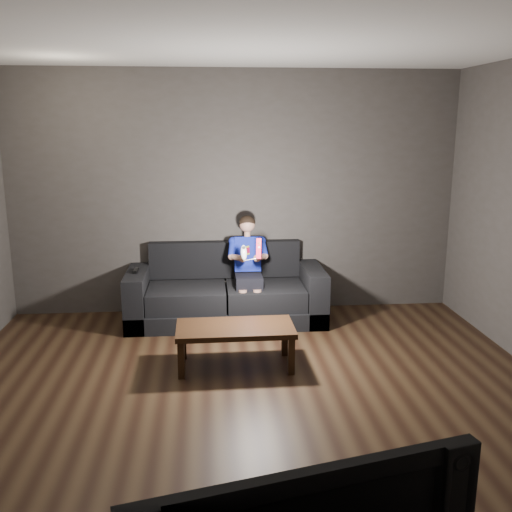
{
  "coord_description": "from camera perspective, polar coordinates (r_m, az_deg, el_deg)",
  "views": [
    {
      "loc": [
        -0.32,
        -3.86,
        2.12
      ],
      "look_at": [
        0.15,
        1.55,
        0.85
      ],
      "focal_mm": 40.0,
      "sensor_mm": 36.0,
      "label": 1
    }
  ],
  "objects": [
    {
      "name": "wii_remote_red",
      "position": [
        5.71,
        0.29,
        0.77
      ],
      "size": [
        0.06,
        0.08,
        0.21
      ],
      "color": "red",
      "rests_on": "child"
    },
    {
      "name": "back_wall",
      "position": [
        6.41,
        -2.08,
        6.26
      ],
      "size": [
        5.0,
        0.04,
        2.7
      ],
      "primitive_type": "cube",
      "color": "#3D3835",
      "rests_on": "ground"
    },
    {
      "name": "coffee_table",
      "position": [
        5.08,
        -2.09,
        -7.55
      ],
      "size": [
        1.04,
        0.53,
        0.38
      ],
      "color": "black",
      "rests_on": "floor"
    },
    {
      "name": "nunchuk_white",
      "position": [
        5.71,
        -1.23,
        0.35
      ],
      "size": [
        0.08,
        0.11,
        0.16
      ],
      "color": "silver",
      "rests_on": "child"
    },
    {
      "name": "child",
      "position": [
        6.14,
        -0.8,
        -0.35
      ],
      "size": [
        0.43,
        0.52,
        1.05
      ],
      "color": "black",
      "rests_on": "sofa"
    },
    {
      "name": "floor",
      "position": [
        4.42,
        -0.22,
        -15.54
      ],
      "size": [
        5.0,
        5.0,
        0.0
      ],
      "primitive_type": "plane",
      "color": "black",
      "rests_on": "ground"
    },
    {
      "name": "sofa",
      "position": [
        6.3,
        -3.02,
        -3.97
      ],
      "size": [
        2.12,
        0.92,
        0.82
      ],
      "color": "black",
      "rests_on": "floor"
    },
    {
      "name": "wii_remote_black",
      "position": [
        6.18,
        -11.92,
        -1.43
      ],
      "size": [
        0.05,
        0.17,
        0.03
      ],
      "color": "black",
      "rests_on": "sofa"
    },
    {
      "name": "ceiling",
      "position": [
        3.92,
        -0.25,
        21.66
      ],
      "size": [
        5.0,
        5.0,
        0.02
      ],
      "primitive_type": "cube",
      "color": "beige",
      "rests_on": "back_wall"
    },
    {
      "name": "front_wall",
      "position": [
        1.6,
        7.44,
        -15.9
      ],
      "size": [
        5.0,
        0.04,
        2.7
      ],
      "primitive_type": "cube",
      "color": "#3D3835",
      "rests_on": "ground"
    }
  ]
}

